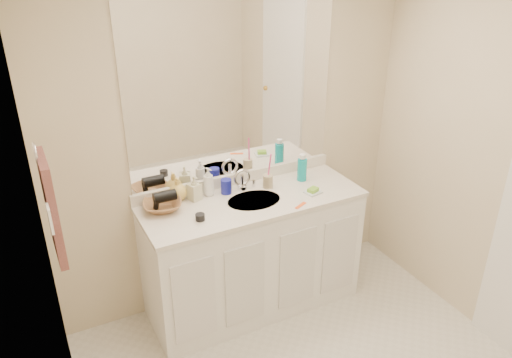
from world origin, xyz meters
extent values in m
cube|color=beige|center=(0.00, 1.30, 1.20)|extent=(2.60, 0.02, 2.40)
cube|color=beige|center=(-1.30, 0.00, 1.20)|extent=(0.02, 2.60, 2.40)
cube|color=white|center=(0.00, 1.02, 0.42)|extent=(1.50, 0.55, 0.85)
cube|color=silver|center=(0.00, 1.02, 0.86)|extent=(1.52, 0.57, 0.03)
cube|color=silver|center=(0.00, 1.29, 0.92)|extent=(1.52, 0.03, 0.08)
cylinder|color=beige|center=(0.00, 1.00, 0.87)|extent=(0.37, 0.37, 0.02)
cylinder|color=silver|center=(0.00, 1.18, 0.94)|extent=(0.02, 0.02, 0.11)
cube|color=white|center=(0.00, 1.29, 1.56)|extent=(1.48, 0.01, 1.20)
cylinder|color=#151A94|center=(-0.12, 1.19, 0.93)|extent=(0.09, 0.09, 0.10)
cylinder|color=tan|center=(0.17, 1.13, 0.93)|extent=(0.09, 0.09, 0.09)
cylinder|color=#F3408C|center=(0.18, 1.13, 1.03)|extent=(0.02, 0.04, 0.22)
cylinder|color=#0D9CA7|center=(0.45, 1.12, 0.96)|extent=(0.09, 0.09, 0.16)
cube|color=silver|center=(0.41, 0.91, 0.89)|extent=(0.12, 0.11, 0.01)
cube|color=#77BA2D|center=(0.41, 0.91, 0.90)|extent=(0.09, 0.07, 0.03)
cube|color=#FF581A|center=(0.24, 0.80, 0.88)|extent=(0.11, 0.07, 0.00)
cylinder|color=black|center=(-0.42, 0.92, 0.90)|extent=(0.07, 0.07, 0.04)
imported|color=white|center=(-0.24, 1.22, 0.98)|extent=(0.10, 0.10, 0.20)
imported|color=beige|center=(-0.35, 1.20, 0.97)|extent=(0.10, 0.10, 0.17)
imported|color=#E4BF58|center=(-0.45, 1.25, 0.96)|extent=(0.12, 0.12, 0.16)
imported|color=#8D5E38|center=(-0.58, 1.16, 0.91)|extent=(0.30, 0.30, 0.06)
cylinder|color=black|center=(-0.56, 1.16, 0.97)|extent=(0.15, 0.07, 0.07)
torus|color=silver|center=(-1.27, 0.77, 1.55)|extent=(0.01, 0.11, 0.11)
cube|color=brown|center=(-1.25, 0.77, 1.25)|extent=(0.04, 0.32, 0.55)
cube|color=white|center=(-1.27, 0.57, 1.30)|extent=(0.01, 0.08, 0.13)
camera|label=1|loc=(-1.34, -1.62, 2.46)|focal=35.00mm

